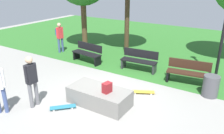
{
  "coord_description": "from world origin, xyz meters",
  "views": [
    {
      "loc": [
        4.0,
        -5.57,
        3.81
      ],
      "look_at": [
        0.22,
        0.41,
        1.05
      ],
      "focal_mm": 36.13,
      "sensor_mm": 36.0,
      "label": 1
    }
  ],
  "objects_px": {
    "concrete_ledge": "(99,96)",
    "pedestrian_with_backpack": "(60,35)",
    "trash_bin": "(211,86)",
    "backpack_on_ledge": "(107,88)",
    "park_bench_near_lamppost": "(87,52)",
    "park_bench_by_oak": "(188,72)",
    "park_bench_far_right": "(139,60)",
    "skater_watching": "(31,78)",
    "skateboard_by_ledge": "(63,107)",
    "skateboard_spare": "(143,92)"
  },
  "relations": [
    {
      "from": "skater_watching",
      "to": "pedestrian_with_backpack",
      "type": "relative_size",
      "value": 1.02
    },
    {
      "from": "skater_watching",
      "to": "concrete_ledge",
      "type": "bearing_deg",
      "value": 35.21
    },
    {
      "from": "skateboard_spare",
      "to": "park_bench_far_right",
      "type": "height_order",
      "value": "park_bench_far_right"
    },
    {
      "from": "skater_watching",
      "to": "skateboard_spare",
      "type": "bearing_deg",
      "value": 45.38
    },
    {
      "from": "park_bench_near_lamppost",
      "to": "skater_watching",
      "type": "bearing_deg",
      "value": -74.9
    },
    {
      "from": "concrete_ledge",
      "to": "park_bench_far_right",
      "type": "xyz_separation_m",
      "value": [
        -0.22,
        3.37,
        0.2
      ]
    },
    {
      "from": "concrete_ledge",
      "to": "pedestrian_with_backpack",
      "type": "relative_size",
      "value": 1.22
    },
    {
      "from": "concrete_ledge",
      "to": "backpack_on_ledge",
      "type": "distance_m",
      "value": 0.56
    },
    {
      "from": "backpack_on_ledge",
      "to": "park_bench_near_lamppost",
      "type": "height_order",
      "value": "park_bench_near_lamppost"
    },
    {
      "from": "park_bench_far_right",
      "to": "park_bench_by_oak",
      "type": "bearing_deg",
      "value": -6.14
    },
    {
      "from": "concrete_ledge",
      "to": "backpack_on_ledge",
      "type": "relative_size",
      "value": 6.24
    },
    {
      "from": "concrete_ledge",
      "to": "skateboard_by_ledge",
      "type": "distance_m",
      "value": 1.19
    },
    {
      "from": "park_bench_far_right",
      "to": "trash_bin",
      "type": "xyz_separation_m",
      "value": [
        3.14,
        -0.86,
        -0.1
      ]
    },
    {
      "from": "skateboard_by_ledge",
      "to": "skateboard_spare",
      "type": "bearing_deg",
      "value": 53.35
    },
    {
      "from": "park_bench_by_oak",
      "to": "pedestrian_with_backpack",
      "type": "relative_size",
      "value": 1.01
    },
    {
      "from": "skateboard_by_ledge",
      "to": "park_bench_near_lamppost",
      "type": "distance_m",
      "value": 4.37
    },
    {
      "from": "park_bench_by_oak",
      "to": "trash_bin",
      "type": "bearing_deg",
      "value": -33.84
    },
    {
      "from": "skateboard_spare",
      "to": "park_bench_near_lamppost",
      "type": "bearing_deg",
      "value": 157.14
    },
    {
      "from": "park_bench_near_lamppost",
      "to": "park_bench_by_oak",
      "type": "xyz_separation_m",
      "value": [
        4.81,
        0.14,
        0.0
      ]
    },
    {
      "from": "park_bench_far_right",
      "to": "park_bench_near_lamppost",
      "type": "distance_m",
      "value": 2.63
    },
    {
      "from": "concrete_ledge",
      "to": "pedestrian_with_backpack",
      "type": "distance_m",
      "value": 6.19
    },
    {
      "from": "backpack_on_ledge",
      "to": "park_bench_near_lamppost",
      "type": "relative_size",
      "value": 0.19
    },
    {
      "from": "skater_watching",
      "to": "park_bench_far_right",
      "type": "relative_size",
      "value": 1.03
    },
    {
      "from": "park_bench_near_lamppost",
      "to": "park_bench_by_oak",
      "type": "distance_m",
      "value": 4.81
    },
    {
      "from": "pedestrian_with_backpack",
      "to": "park_bench_by_oak",
      "type": "bearing_deg",
      "value": -2.63
    },
    {
      "from": "concrete_ledge",
      "to": "park_bench_by_oak",
      "type": "distance_m",
      "value": 3.72
    },
    {
      "from": "skater_watching",
      "to": "trash_bin",
      "type": "bearing_deg",
      "value": 38.74
    },
    {
      "from": "backpack_on_ledge",
      "to": "park_bench_by_oak",
      "type": "relative_size",
      "value": 0.19
    },
    {
      "from": "trash_bin",
      "to": "pedestrian_with_backpack",
      "type": "distance_m",
      "value": 8.08
    },
    {
      "from": "skater_watching",
      "to": "skateboard_by_ledge",
      "type": "height_order",
      "value": "skater_watching"
    },
    {
      "from": "concrete_ledge",
      "to": "backpack_on_ledge",
      "type": "bearing_deg",
      "value": -10.84
    },
    {
      "from": "concrete_ledge",
      "to": "park_bench_far_right",
      "type": "bearing_deg",
      "value": 93.68
    },
    {
      "from": "pedestrian_with_backpack",
      "to": "concrete_ledge",
      "type": "bearing_deg",
      "value": -34.27
    },
    {
      "from": "skater_watching",
      "to": "trash_bin",
      "type": "height_order",
      "value": "skater_watching"
    },
    {
      "from": "skateboard_spare",
      "to": "skateboard_by_ledge",
      "type": "bearing_deg",
      "value": -126.65
    },
    {
      "from": "skater_watching",
      "to": "trash_bin",
      "type": "xyz_separation_m",
      "value": [
        4.62,
        3.7,
        -0.6
      ]
    },
    {
      "from": "backpack_on_ledge",
      "to": "skater_watching",
      "type": "height_order",
      "value": "skater_watching"
    },
    {
      "from": "skateboard_by_ledge",
      "to": "park_bench_by_oak",
      "type": "bearing_deg",
      "value": 55.04
    },
    {
      "from": "skater_watching",
      "to": "park_bench_near_lamppost",
      "type": "xyz_separation_m",
      "value": [
        -1.13,
        4.19,
        -0.5
      ]
    },
    {
      "from": "concrete_ledge",
      "to": "trash_bin",
      "type": "bearing_deg",
      "value": 40.64
    },
    {
      "from": "backpack_on_ledge",
      "to": "skateboard_by_ledge",
      "type": "height_order",
      "value": "backpack_on_ledge"
    },
    {
      "from": "pedestrian_with_backpack",
      "to": "park_bench_near_lamppost",
      "type": "bearing_deg",
      "value": -11.58
    },
    {
      "from": "park_bench_far_right",
      "to": "pedestrian_with_backpack",
      "type": "bearing_deg",
      "value": 178.97
    },
    {
      "from": "pedestrian_with_backpack",
      "to": "trash_bin",
      "type": "bearing_deg",
      "value": -6.78
    },
    {
      "from": "skateboard_spare",
      "to": "park_bench_far_right",
      "type": "bearing_deg",
      "value": 119.83
    },
    {
      "from": "skateboard_by_ledge",
      "to": "park_bench_near_lamppost",
      "type": "xyz_separation_m",
      "value": [
        -2.02,
        3.85,
        0.42
      ]
    },
    {
      "from": "skater_watching",
      "to": "skateboard_spare",
      "type": "distance_m",
      "value": 3.8
    },
    {
      "from": "backpack_on_ledge",
      "to": "park_bench_far_right",
      "type": "distance_m",
      "value": 3.49
    },
    {
      "from": "skateboard_by_ledge",
      "to": "park_bench_by_oak",
      "type": "relative_size",
      "value": 0.43
    },
    {
      "from": "skateboard_spare",
      "to": "pedestrian_with_backpack",
      "type": "height_order",
      "value": "pedestrian_with_backpack"
    }
  ]
}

